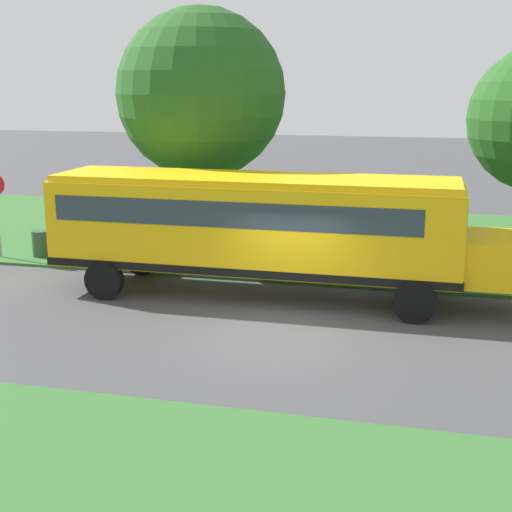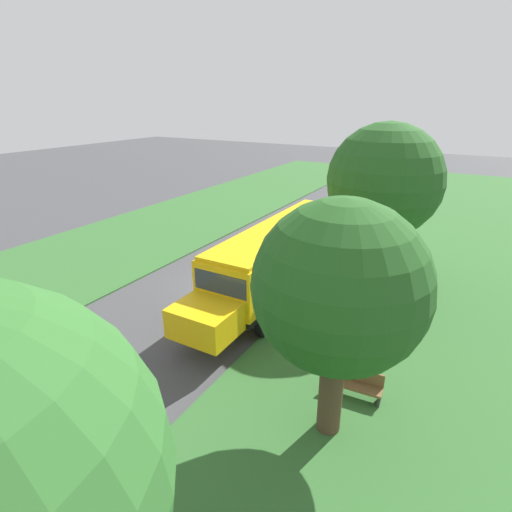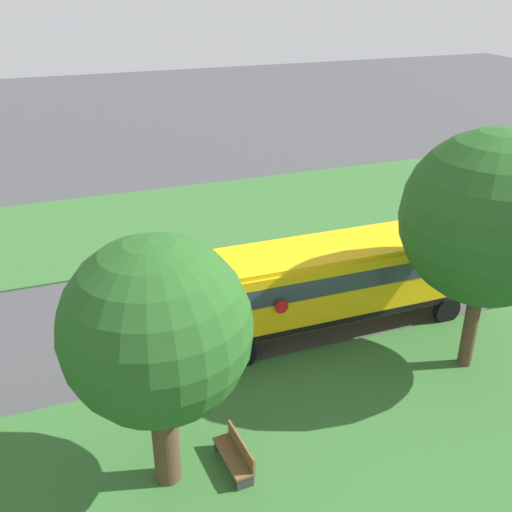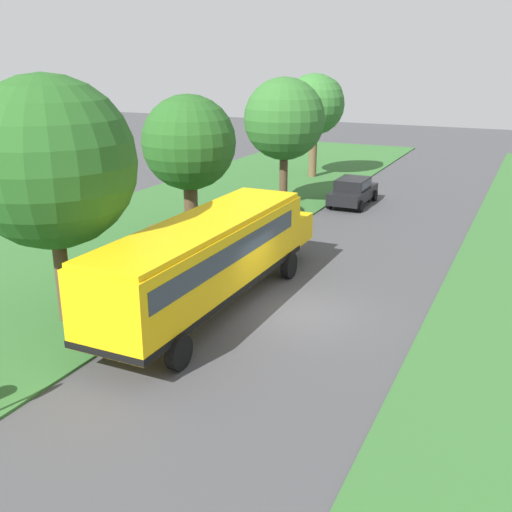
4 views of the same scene
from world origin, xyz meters
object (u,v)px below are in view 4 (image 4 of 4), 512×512
(car_black_nearest, at_px, (353,190))
(oak_tree_far_end, at_px, (282,118))
(park_bench, at_px, (167,235))
(oak_tree_roadside_mid, at_px, (187,142))
(oak_tree_across_road, at_px, (316,103))
(oak_tree_beside_bus, at_px, (48,164))
(school_bus, at_px, (210,255))

(car_black_nearest, distance_m, oak_tree_far_end, 5.77)
(oak_tree_far_end, distance_m, park_bench, 10.35)
(oak_tree_far_end, bearing_deg, park_bench, -100.44)
(oak_tree_roadside_mid, distance_m, oak_tree_across_road, 16.52)
(car_black_nearest, height_order, oak_tree_far_end, oak_tree_far_end)
(car_black_nearest, bearing_deg, oak_tree_far_end, -151.40)
(car_black_nearest, bearing_deg, oak_tree_across_road, 125.07)
(oak_tree_across_road, bearing_deg, oak_tree_beside_bus, -87.53)
(oak_tree_beside_bus, distance_m, park_bench, 9.67)
(oak_tree_beside_bus, distance_m, oak_tree_across_road, 26.52)
(car_black_nearest, bearing_deg, school_bus, -89.86)
(car_black_nearest, xyz_separation_m, oak_tree_roadside_mid, (-5.09, -9.53, 3.57))
(oak_tree_far_end, distance_m, oak_tree_across_road, 9.03)
(car_black_nearest, height_order, oak_tree_beside_bus, oak_tree_beside_bus)
(school_bus, distance_m, oak_tree_roadside_mid, 9.13)
(school_bus, relative_size, oak_tree_far_end, 1.74)
(oak_tree_far_end, xyz_separation_m, oak_tree_across_road, (-1.28, 8.94, 0.19))
(school_bus, relative_size, oak_tree_across_road, 1.75)
(oak_tree_beside_bus, height_order, oak_tree_roadside_mid, oak_tree_beside_bus)
(oak_tree_roadside_mid, height_order, oak_tree_across_road, oak_tree_across_road)
(car_black_nearest, distance_m, park_bench, 12.37)
(oak_tree_beside_bus, bearing_deg, car_black_nearest, 79.13)
(park_bench, bearing_deg, oak_tree_roadside_mid, 82.50)
(car_black_nearest, relative_size, oak_tree_roadside_mid, 0.67)
(school_bus, xyz_separation_m, park_bench, (-5.35, 5.49, -1.45))
(school_bus, xyz_separation_m, car_black_nearest, (-0.04, 16.65, -1.05))
(school_bus, distance_m, park_bench, 7.80)
(oak_tree_far_end, bearing_deg, oak_tree_beside_bus, -90.45)
(school_bus, height_order, oak_tree_across_road, oak_tree_across_road)
(car_black_nearest, height_order, oak_tree_roadside_mid, oak_tree_roadside_mid)
(car_black_nearest, distance_m, oak_tree_beside_bus, 20.32)
(car_black_nearest, xyz_separation_m, oak_tree_far_end, (-3.61, -1.97, 4.05))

